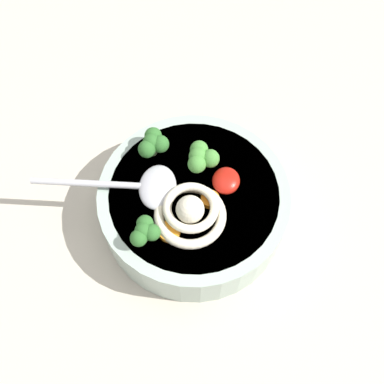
{
  "coord_description": "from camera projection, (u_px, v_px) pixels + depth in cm",
  "views": [
    {
      "loc": [
        -23.35,
        -3.14,
        56.64
      ],
      "look_at": [
        2.01,
        0.23,
        9.73
      ],
      "focal_mm": 42.17,
      "sensor_mm": 36.0,
      "label": 1
    }
  ],
  "objects": [
    {
      "name": "carrot_slice_near_spoon",
      "position": [
        210.0,
        199.0,
        0.53
      ],
      "size": [
        2.18,
        2.18,
        0.77
      ],
      "primitive_type": "cylinder",
      "color": "orange",
      "rests_on": "soup_bowl"
    },
    {
      "name": "broccoli_floret_beside_chili",
      "position": [
        153.0,
        143.0,
        0.54
      ],
      "size": [
        4.2,
        3.62,
        3.32
      ],
      "color": "#7A9E60",
      "rests_on": "soup_bowl"
    },
    {
      "name": "carrot_slice_center",
      "position": [
        170.0,
        232.0,
        0.51
      ],
      "size": [
        2.49,
        2.49,
        0.73
      ],
      "primitive_type": "cylinder",
      "color": "orange",
      "rests_on": "soup_bowl"
    },
    {
      "name": "table_slab",
      "position": [
        192.0,
        234.0,
        0.59
      ],
      "size": [
        118.35,
        118.35,
        3.55
      ],
      "primitive_type": "cube",
      "color": "#BCB29E",
      "rests_on": "ground"
    },
    {
      "name": "soup_spoon",
      "position": [
        146.0,
        186.0,
        0.53
      ],
      "size": [
        6.31,
        17.4,
        1.6
      ],
      "rotation": [
        0.0,
        0.0,
        1.64
      ],
      "color": "#B7B7BC",
      "rests_on": "soup_bowl"
    },
    {
      "name": "broccoli_floret_beside_noodles",
      "position": [
        203.0,
        157.0,
        0.53
      ],
      "size": [
        4.3,
        3.7,
        3.4
      ],
      "color": "#7A9E60",
      "rests_on": "soup_bowl"
    },
    {
      "name": "soup_bowl",
      "position": [
        192.0,
        203.0,
        0.56
      ],
      "size": [
        23.11,
        23.11,
        6.18
      ],
      "color": "#9EB2A3",
      "rests_on": "table_slab"
    },
    {
      "name": "chili_sauce_dollop",
      "position": [
        226.0,
        181.0,
        0.53
      ],
      "size": [
        3.64,
        3.28,
        1.64
      ],
      "primitive_type": "ellipsoid",
      "color": "#B2190F",
      "rests_on": "soup_bowl"
    },
    {
      "name": "noodle_pile",
      "position": [
        190.0,
        212.0,
        0.51
      ],
      "size": [
        9.13,
        8.95,
        3.67
      ],
      "color": "beige",
      "rests_on": "soup_bowl"
    },
    {
      "name": "broccoli_floret_left",
      "position": [
        145.0,
        231.0,
        0.49
      ],
      "size": [
        3.74,
        3.22,
        2.96
      ],
      "color": "#7A9E60",
      "rests_on": "soup_bowl"
    }
  ]
}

